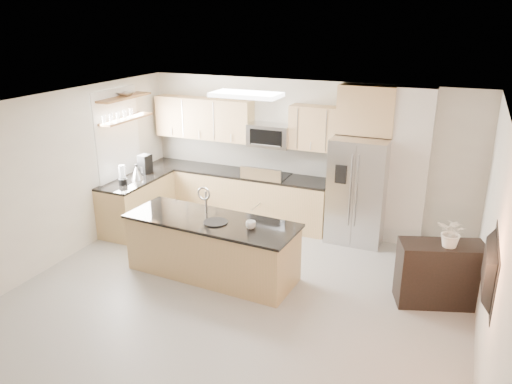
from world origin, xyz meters
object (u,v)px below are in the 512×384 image
at_px(cup, 251,225).
at_px(kettle, 137,173).
at_px(refrigerator, 358,190).
at_px(flower_vase, 454,225).
at_px(blender, 122,176).
at_px(coffee_maker, 145,165).
at_px(television, 484,268).
at_px(island, 212,247).
at_px(bowl, 126,93).
at_px(platter, 216,222).
at_px(range, 267,199).
at_px(microwave, 270,135).
at_px(credenza, 440,274).

distance_m(cup, kettle, 2.88).
xyz_separation_m(refrigerator, flower_vase, (1.53, -1.63, 0.27)).
xyz_separation_m(blender, coffee_maker, (-0.02, 0.68, 0.02)).
bearing_deg(television, refrigerator, 31.04).
relative_size(refrigerator, island, 0.69).
relative_size(bowl, flower_vase, 0.56).
relative_size(cup, blender, 0.41).
relative_size(platter, kettle, 1.27).
relative_size(refrigerator, bowl, 5.25).
height_order(cup, blender, blender).
distance_m(island, kettle, 2.34).
relative_size(cup, kettle, 0.51).
relative_size(island, cup, 18.45).
height_order(refrigerator, blender, refrigerator).
bearing_deg(kettle, range, 28.13).
bearing_deg(bowl, range, 21.91).
relative_size(range, television, 1.06).
bearing_deg(bowl, television, -21.04).
relative_size(platter, blender, 1.02).
height_order(cup, bowl, bowl).
xyz_separation_m(microwave, credenza, (3.11, -1.74, -1.20)).
xyz_separation_m(microwave, refrigerator, (1.66, -0.17, -0.74)).
height_order(island, flower_vase, flower_vase).
distance_m(microwave, coffee_maker, 2.33).
bearing_deg(blender, credenza, -2.31).
xyz_separation_m(range, refrigerator, (1.66, -0.05, 0.42)).
height_order(credenza, platter, platter).
bearing_deg(range, credenza, -27.51).
distance_m(range, refrigerator, 1.71).
bearing_deg(television, blender, 72.97).
distance_m(refrigerator, cup, 2.36).
relative_size(island, blender, 7.61).
height_order(credenza, kettle, kettle).
height_order(microwave, bowl, bowl).
xyz_separation_m(credenza, blender, (-5.18, 0.21, 0.64)).
relative_size(blender, coffee_maker, 0.99).
height_order(kettle, flower_vase, flower_vase).
relative_size(credenza, platter, 3.11).
relative_size(range, credenza, 1.06).
bearing_deg(microwave, refrigerator, -5.86).
bearing_deg(microwave, blender, -143.52).
height_order(refrigerator, credenza, refrigerator).
bearing_deg(blender, bowl, 109.11).
distance_m(platter, flower_vase, 3.15).
height_order(island, coffee_maker, island).
bearing_deg(credenza, bowl, 153.52).
bearing_deg(kettle, microwave, 30.79).
bearing_deg(coffee_maker, bowl, -131.49).
height_order(microwave, television, microwave).
relative_size(microwave, blender, 2.24).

